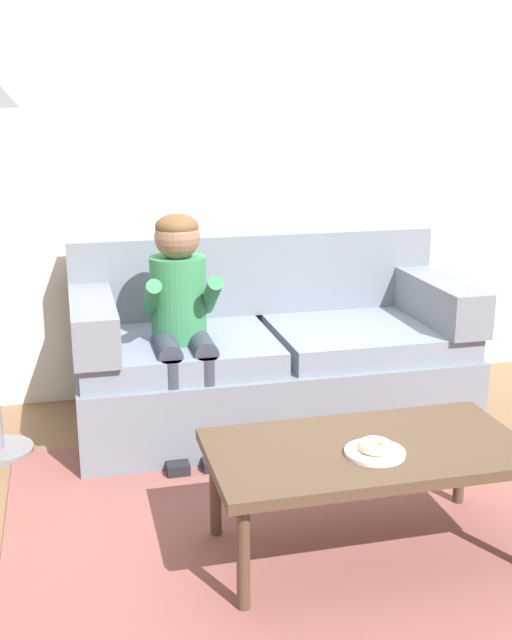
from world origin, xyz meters
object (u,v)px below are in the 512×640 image
Objects in this scene: couch at (268,356)px; person_child at (181,309)px; donut at (375,446)px; coffee_table at (367,456)px; toy_controller at (392,470)px.

couch is 1.76× the size of person_child.
donut is at bearing -67.07° from person_child.
couch is 1.29m from coffee_table.
donut is (-0.00, -0.07, 0.07)m from coffee_table.
donut is (0.49, -1.16, -0.22)m from person_child.
coffee_table reaches higher than toy_controller.
person_child reaches higher than toy_controller.
person_child is 4.87× the size of toy_controller.
person_child is 9.18× the size of donut.
couch is at bearing 90.79° from donut.
couch is 0.61m from person_child.
coffee_table is at bearing -96.27° from toy_controller.
coffee_table is 1.03× the size of person_child.
person_child is at bearing -156.52° from couch.
donut reaches higher than toy_controller.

